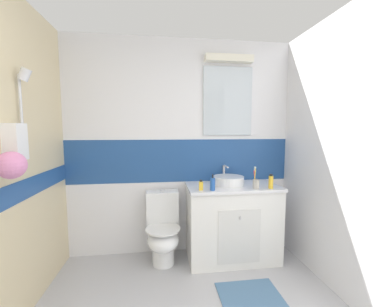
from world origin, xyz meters
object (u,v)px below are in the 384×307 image
Objects in this scene: toilet at (163,230)px; toothbrush_cup at (256,183)px; deodorant_spray_can at (271,182)px; soap_dispenser at (213,184)px; sink_basin at (228,180)px; perfume_flask_small at (201,185)px.

toothbrush_cup is at bearing -11.57° from toilet.
deodorant_spray_can is at bearing -10.92° from toilet.
soap_dispenser is 0.62m from deodorant_spray_can.
toothbrush_cup is at bearing 173.17° from deodorant_spray_can.
deodorant_spray_can is at bearing -0.33° from soap_dispenser.
sink_basin is 0.32m from toothbrush_cup.
toothbrush_cup is at bearing 1.85° from soap_dispenser.
perfume_flask_small reaches higher than toilet.
perfume_flask_small is at bearing 168.42° from soap_dispenser.
deodorant_spray_can reaches higher than toilet.
toilet is 1.13m from toothbrush_cup.
soap_dispenser is at bearing -11.58° from perfume_flask_small.
toilet is at bearing 168.43° from toothbrush_cup.
perfume_flask_small is (-0.74, 0.03, -0.02)m from deodorant_spray_can.
toothbrush_cup is (0.23, -0.22, 0.00)m from sink_basin.
sink_basin reaches higher than soap_dispenser.
sink_basin is 0.46m from deodorant_spray_can.
toothbrush_cup reaches higher than deodorant_spray_can.
sink_basin is 1.66× the size of toothbrush_cup.
toilet is at bearing 156.99° from soap_dispenser.
toilet is 0.78m from soap_dispenser.
toothbrush_cup is at bearing -0.84° from perfume_flask_small.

